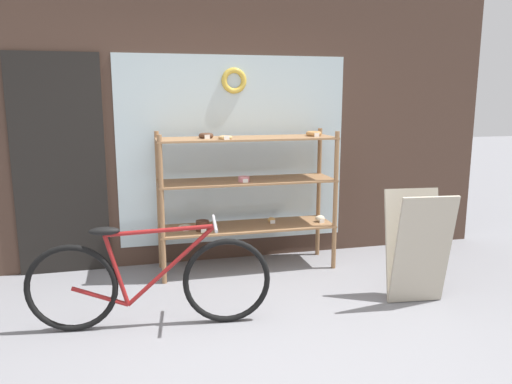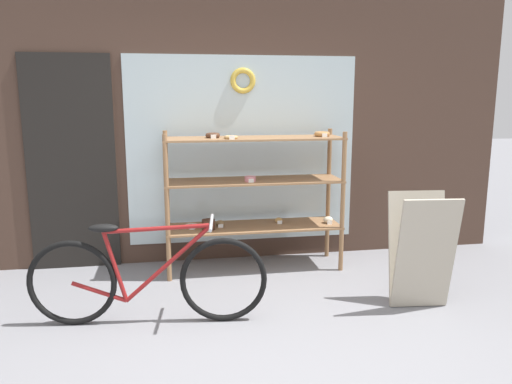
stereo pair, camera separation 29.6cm
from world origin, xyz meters
TOP-DOWN VIEW (x-y plane):
  - ground_plane at (0.00, 0.00)m, footprint 30.00×30.00m
  - storefront_facade at (-0.04, 2.29)m, footprint 6.07×0.13m
  - display_case at (0.25, 1.90)m, footprint 1.72×0.49m
  - bicycle at (-0.74, 0.82)m, footprint 1.79×0.46m
  - sandwich_board at (1.43, 0.74)m, footprint 0.51×0.43m

SIDE VIEW (x-z plane):
  - ground_plane at x=0.00m, z-range 0.00..0.00m
  - bicycle at x=-0.74m, z-range -0.04..0.75m
  - sandwich_board at x=1.43m, z-range 0.01..0.94m
  - display_case at x=0.25m, z-range 0.15..1.52m
  - storefront_facade at x=-0.04m, z-range -0.04..3.43m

